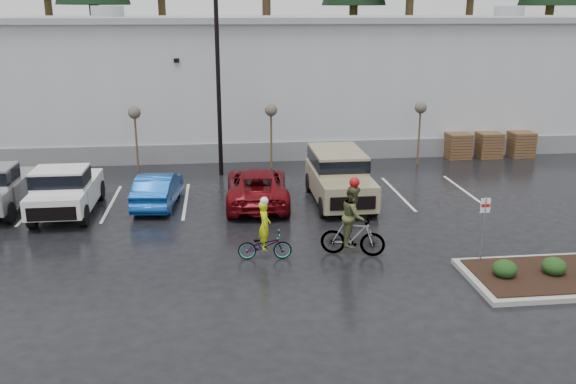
{
  "coord_description": "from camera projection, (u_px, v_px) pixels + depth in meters",
  "views": [
    {
      "loc": [
        -4.06,
        -16.33,
        7.54
      ],
      "look_at": [
        -1.66,
        4.44,
        1.3
      ],
      "focal_mm": 38.0,
      "sensor_mm": 36.0,
      "label": 1
    }
  ],
  "objects": [
    {
      "name": "ground",
      "position": [
        360.0,
        274.0,
        18.15
      ],
      "size": [
        120.0,
        120.0,
        0.0
      ],
      "primitive_type": "plane",
      "color": "black",
      "rests_on": "ground"
    },
    {
      "name": "car_red",
      "position": [
        257.0,
        186.0,
        24.6
      ],
      "size": [
        2.65,
        5.34,
        1.46
      ],
      "primitive_type": "imported",
      "rotation": [
        0.0,
        0.0,
        3.1
      ],
      "color": "maroon",
      "rests_on": "ground"
    },
    {
      "name": "fire_lane_sign",
      "position": [
        484.0,
        223.0,
        18.36
      ],
      "size": [
        0.3,
        0.05,
        2.2
      ],
      "color": "gray",
      "rests_on": "ground"
    },
    {
      "name": "pickup_white",
      "position": [
        68.0,
        187.0,
        23.56
      ],
      "size": [
        2.1,
        5.2,
        1.96
      ],
      "primitive_type": null,
      "color": "white",
      "rests_on": "ground"
    },
    {
      "name": "warehouse",
      "position": [
        282.0,
        75.0,
        38.04
      ],
      "size": [
        60.5,
        15.5,
        7.2
      ],
      "color": "#B9BBBE",
      "rests_on": "ground"
    },
    {
      "name": "sapling_east",
      "position": [
        420.0,
        111.0,
        30.4
      ],
      "size": [
        0.6,
        0.6,
        3.2
      ],
      "color": "#472F1C",
      "rests_on": "ground"
    },
    {
      "name": "cyclist_hivis",
      "position": [
        265.0,
        240.0,
        19.09
      ],
      "size": [
        1.72,
        0.69,
        2.05
      ],
      "rotation": [
        0.0,
        0.0,
        1.51
      ],
      "color": "#3F3F44",
      "rests_on": "ground"
    },
    {
      "name": "cyclist_olive",
      "position": [
        353.0,
        228.0,
        19.32
      ],
      "size": [
        2.07,
        1.15,
        2.59
      ],
      "rotation": [
        0.0,
        0.0,
        1.27
      ],
      "color": "#3F3F44",
      "rests_on": "ground"
    },
    {
      "name": "shrub_b",
      "position": [
        554.0,
        266.0,
        17.69
      ],
      "size": [
        0.7,
        0.7,
        0.52
      ],
      "primitive_type": "ellipsoid",
      "color": "#163412",
      "rests_on": "curb_island"
    },
    {
      "name": "car_blue",
      "position": [
        158.0,
        189.0,
        24.43
      ],
      "size": [
        1.83,
        4.22,
        1.35
      ],
      "primitive_type": "imported",
      "rotation": [
        0.0,
        0.0,
        3.04
      ],
      "color": "#0D4194",
      "rests_on": "ground"
    },
    {
      "name": "wooded_ridge",
      "position": [
        258.0,
        58.0,
        60.13
      ],
      "size": [
        80.0,
        25.0,
        6.0
      ],
      "primitive_type": "cube",
      "color": "#1F3616",
      "rests_on": "ground"
    },
    {
      "name": "sapling_mid",
      "position": [
        271.0,
        114.0,
        29.58
      ],
      "size": [
        0.6,
        0.6,
        3.2
      ],
      "color": "#472F1C",
      "rests_on": "ground"
    },
    {
      "name": "lamppost",
      "position": [
        217.0,
        53.0,
        27.51
      ],
      "size": [
        0.5,
        1.0,
        9.22
      ],
      "color": "black",
      "rests_on": "ground"
    },
    {
      "name": "pallet_stack_b",
      "position": [
        488.0,
        145.0,
        32.41
      ],
      "size": [
        1.2,
        1.2,
        1.35
      ],
      "primitive_type": "cube",
      "color": "#472F1C",
      "rests_on": "ground"
    },
    {
      "name": "sapling_west",
      "position": [
        135.0,
        116.0,
        28.86
      ],
      "size": [
        0.6,
        0.6,
        3.2
      ],
      "color": "#472F1C",
      "rests_on": "ground"
    },
    {
      "name": "pallet_stack_a",
      "position": [
        458.0,
        146.0,
        32.22
      ],
      "size": [
        1.2,
        1.2,
        1.35
      ],
      "primitive_type": "cube",
      "color": "#472F1C",
      "rests_on": "ground"
    },
    {
      "name": "pallet_stack_c",
      "position": [
        521.0,
        144.0,
        32.6
      ],
      "size": [
        1.2,
        1.2,
        1.35
      ],
      "primitive_type": "cube",
      "color": "#472F1C",
      "rests_on": "ground"
    },
    {
      "name": "shrub_a",
      "position": [
        505.0,
        269.0,
        17.52
      ],
      "size": [
        0.7,
        0.7,
        0.52
      ],
      "primitive_type": "ellipsoid",
      "color": "#163412",
      "rests_on": "curb_island"
    },
    {
      "name": "suv_tan",
      "position": [
        340.0,
        178.0,
        24.66
      ],
      "size": [
        2.2,
        5.1,
        2.06
      ],
      "primitive_type": null,
      "color": "#9A8C68",
      "rests_on": "ground"
    }
  ]
}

